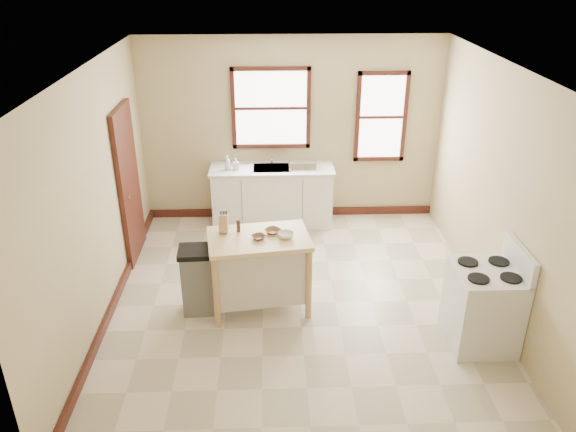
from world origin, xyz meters
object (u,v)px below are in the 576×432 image
object	(u,v)px
gas_stove	(484,296)
knife_block	(224,224)
dish_rack	(303,165)
bowl_a	(259,237)
soap_bottle_b	(236,164)
bowl_c	(286,235)
soap_bottle_a	(227,163)
bowl_b	(273,231)
kitchen_island	(260,272)
pepper_grinder	(238,226)
trash_bin	(199,280)

from	to	relation	value
gas_stove	knife_block	bearing A→B (deg)	162.50
dish_rack	knife_block	xyz separation A→B (m)	(-1.03, -2.09, 0.07)
bowl_a	gas_stove	bearing A→B (deg)	-16.49
dish_rack	bowl_a	distance (m)	2.35
soap_bottle_b	bowl_c	distance (m)	2.32
soap_bottle_a	bowl_b	xyz separation A→B (m)	(0.65, -2.09, -0.07)
dish_rack	bowl_a	world-z (taller)	dish_rack
knife_block	bowl_a	bearing A→B (deg)	-19.36
kitchen_island	soap_bottle_a	bearing A→B (deg)	94.69
pepper_grinder	bowl_c	world-z (taller)	pepper_grinder
dish_rack	knife_block	world-z (taller)	knife_block
knife_block	soap_bottle_b	bearing A→B (deg)	92.83
soap_bottle_a	bowl_a	size ratio (longest dim) A/B	1.45
knife_block	bowl_b	distance (m)	0.57
pepper_grinder	bowl_b	distance (m)	0.40
knife_block	trash_bin	distance (m)	0.72
kitchen_island	gas_stove	bearing A→B (deg)	-25.22
soap_bottle_a	bowl_a	distance (m)	2.28
soap_bottle_b	bowl_b	size ratio (longest dim) A/B	0.98
bowl_a	soap_bottle_a	bearing A→B (deg)	102.31
soap_bottle_b	dish_rack	world-z (taller)	soap_bottle_b
soap_bottle_b	bowl_c	world-z (taller)	soap_bottle_b
dish_rack	knife_block	bearing A→B (deg)	-127.50
kitchen_island	bowl_a	distance (m)	0.49
soap_bottle_b	gas_stove	world-z (taller)	gas_stove
kitchen_island	pepper_grinder	world-z (taller)	pepper_grinder
dish_rack	soap_bottle_b	bearing A→B (deg)	170.02
pepper_grinder	bowl_b	world-z (taller)	pepper_grinder
bowl_b	bowl_a	bearing A→B (deg)	-139.50
pepper_grinder	gas_stove	world-z (taller)	gas_stove
bowl_a	bowl_c	size ratio (longest dim) A/B	0.85
bowl_a	bowl_c	distance (m)	0.31
kitchen_island	trash_bin	size ratio (longest dim) A/B	1.40
bowl_b	bowl_c	distance (m)	0.19
trash_bin	bowl_a	bearing A→B (deg)	-1.48
dish_rack	trash_bin	distance (m)	2.69
kitchen_island	bowl_c	distance (m)	0.58
bowl_b	dish_rack	bearing A→B (deg)	77.59
kitchen_island	bowl_c	bearing A→B (deg)	-12.29
bowl_c	soap_bottle_b	bearing A→B (deg)	106.73
pepper_grinder	trash_bin	size ratio (longest dim) A/B	0.18
dish_rack	bowl_b	distance (m)	2.18
soap_bottle_a	bowl_b	size ratio (longest dim) A/B	1.26
knife_block	bowl_b	world-z (taller)	knife_block
pepper_grinder	bowl_c	distance (m)	0.57
bowl_c	trash_bin	xyz separation A→B (m)	(-1.01, -0.03, -0.56)
pepper_grinder	bowl_c	xyz separation A→B (m)	(0.54, -0.16, -0.05)
knife_block	trash_bin	size ratio (longest dim) A/B	0.24
soap_bottle_b	gas_stove	size ratio (longest dim) A/B	0.15
dish_rack	knife_block	distance (m)	2.33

